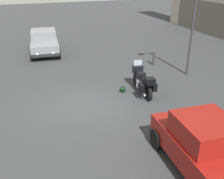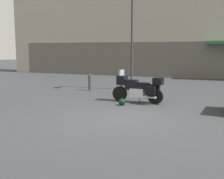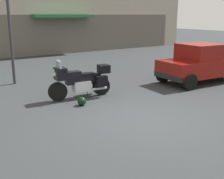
{
  "view_description": "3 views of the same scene",
  "coord_description": "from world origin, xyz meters",
  "px_view_note": "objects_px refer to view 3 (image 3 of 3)",
  "views": [
    {
      "loc": [
        9.74,
        -2.28,
        5.26
      ],
      "look_at": [
        0.3,
        1.17,
        0.71
      ],
      "focal_mm": 42.3,
      "sensor_mm": 36.0,
      "label": 1
    },
    {
      "loc": [
        2.93,
        -8.38,
        2.24
      ],
      "look_at": [
        -0.6,
        0.63,
        0.85
      ],
      "focal_mm": 45.18,
      "sensor_mm": 36.0,
      "label": 2
    },
    {
      "loc": [
        -4.86,
        -5.71,
        2.84
      ],
      "look_at": [
        -0.44,
        0.82,
        0.76
      ],
      "focal_mm": 46.1,
      "sensor_mm": 36.0,
      "label": 3
    }
  ],
  "objects_px": {
    "motorcycle": "(81,80)",
    "helmet": "(82,101)",
    "car_hatchback_near": "(201,63)",
    "streetlamp_curbside": "(9,7)"
  },
  "relations": [
    {
      "from": "motorcycle",
      "to": "helmet",
      "type": "relative_size",
      "value": 8.08
    },
    {
      "from": "car_hatchback_near",
      "to": "streetlamp_curbside",
      "type": "relative_size",
      "value": 0.77
    },
    {
      "from": "car_hatchback_near",
      "to": "helmet",
      "type": "bearing_deg",
      "value": -175.26
    },
    {
      "from": "helmet",
      "to": "car_hatchback_near",
      "type": "xyz_separation_m",
      "value": [
        5.81,
        0.08,
        0.67
      ]
    },
    {
      "from": "car_hatchback_near",
      "to": "streetlamp_curbside",
      "type": "xyz_separation_m",
      "value": [
        -6.74,
        3.99,
        2.3
      ]
    },
    {
      "from": "motorcycle",
      "to": "helmet",
      "type": "height_order",
      "value": "motorcycle"
    },
    {
      "from": "motorcycle",
      "to": "streetlamp_curbside",
      "type": "distance_m",
      "value": 4.32
    },
    {
      "from": "motorcycle",
      "to": "car_hatchback_near",
      "type": "distance_m",
      "value": 5.43
    },
    {
      "from": "helmet",
      "to": "motorcycle",
      "type": "bearing_deg",
      "value": 61.96
    },
    {
      "from": "helmet",
      "to": "streetlamp_curbside",
      "type": "distance_m",
      "value": 5.12
    }
  ]
}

